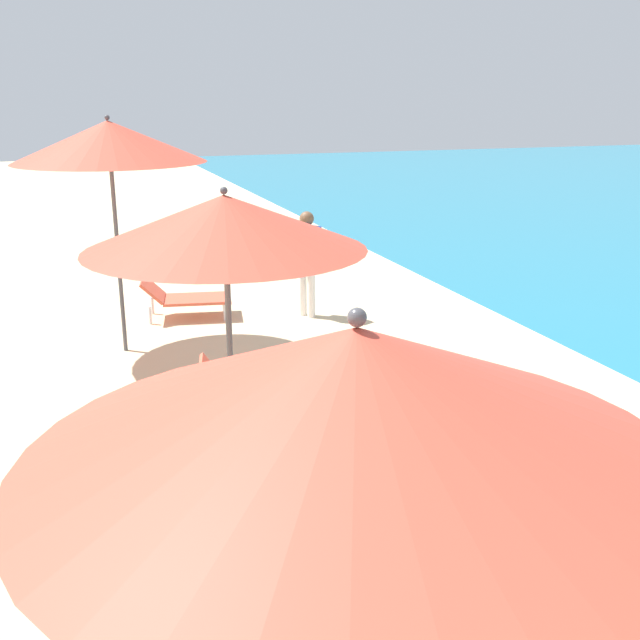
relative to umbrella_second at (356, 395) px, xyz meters
name	(u,v)px	position (x,y,z in m)	size (l,w,h in m)	color
umbrella_second	(356,395)	(0.00, 0.00, 0.00)	(2.14, 2.14, 2.45)	#4C4C51
lounger_second_shoreside	(419,638)	(0.77, 0.95, -1.88)	(1.43, 0.77, 0.62)	#D8593F
umbrella_third	(225,223)	(0.37, 3.64, -0.06)	(2.21, 2.21, 2.39)	#4C4C51
lounger_third_shoreside	(255,391)	(0.80, 4.54, -1.87)	(1.26, 0.86, 0.61)	#D8593F
lounger_third_inland	(406,476)	(1.45, 2.52, -1.86)	(1.32, 0.68, 0.63)	#D8593F
umbrella_farthest	(109,142)	(-0.22, 7.08, 0.36)	(2.22, 2.22, 2.84)	#4C4C51
lounger_farthest_shoreside	(184,297)	(0.72, 8.26, -1.87)	(1.34, 0.82, 0.58)	#D8593F
person_walking_mid	(307,254)	(2.39, 7.76, -1.27)	(0.36, 0.42, 1.51)	silver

